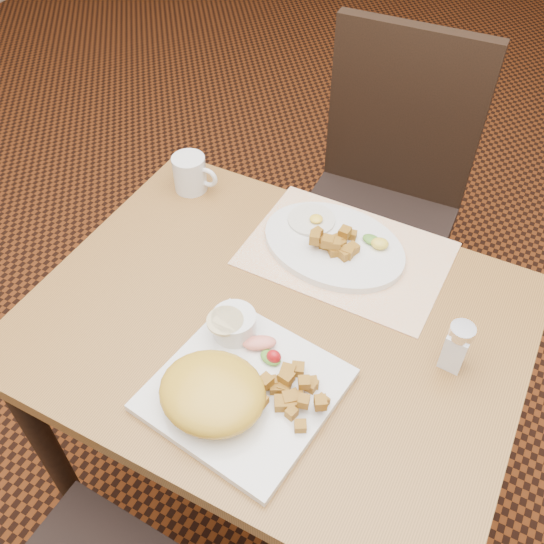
{
  "coord_description": "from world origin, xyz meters",
  "views": [
    {
      "loc": [
        0.32,
        -0.63,
        1.63
      ],
      "look_at": [
        -0.03,
        0.05,
        0.82
      ],
      "focal_mm": 40.0,
      "sensor_mm": 36.0,
      "label": 1
    }
  ],
  "objects_px": {
    "table": "(274,354)",
    "chair_far": "(383,191)",
    "salt_shaker": "(457,346)",
    "plate_oval": "(334,245)",
    "coffee_mug": "(191,174)",
    "plate_square": "(245,390)"
  },
  "relations": [
    {
      "from": "table",
      "to": "chair_far",
      "type": "bearing_deg",
      "value": 91.42
    },
    {
      "from": "table",
      "to": "salt_shaker",
      "type": "distance_m",
      "value": 0.36
    },
    {
      "from": "plate_oval",
      "to": "salt_shaker",
      "type": "bearing_deg",
      "value": -29.46
    },
    {
      "from": "coffee_mug",
      "to": "salt_shaker",
      "type": "bearing_deg",
      "value": -16.81
    },
    {
      "from": "chair_far",
      "to": "coffee_mug",
      "type": "distance_m",
      "value": 0.61
    },
    {
      "from": "chair_far",
      "to": "salt_shaker",
      "type": "bearing_deg",
      "value": 114.92
    },
    {
      "from": "chair_far",
      "to": "plate_oval",
      "type": "xyz_separation_m",
      "value": [
        0.04,
        -0.48,
        0.22
      ]
    },
    {
      "from": "chair_far",
      "to": "coffee_mug",
      "type": "relative_size",
      "value": 9.06
    },
    {
      "from": "plate_square",
      "to": "plate_oval",
      "type": "xyz_separation_m",
      "value": [
        -0.01,
        0.38,
        0.0
      ]
    },
    {
      "from": "coffee_mug",
      "to": "plate_oval",
      "type": "bearing_deg",
      "value": -5.12
    },
    {
      "from": "plate_oval",
      "to": "salt_shaker",
      "type": "distance_m",
      "value": 0.34
    },
    {
      "from": "chair_far",
      "to": "coffee_mug",
      "type": "bearing_deg",
      "value": 51.65
    },
    {
      "from": "chair_far",
      "to": "plate_oval",
      "type": "height_order",
      "value": "chair_far"
    },
    {
      "from": "plate_oval",
      "to": "table",
      "type": "bearing_deg",
      "value": -96.09
    },
    {
      "from": "table",
      "to": "plate_square",
      "type": "height_order",
      "value": "plate_square"
    },
    {
      "from": "chair_far",
      "to": "salt_shaker",
      "type": "height_order",
      "value": "chair_far"
    },
    {
      "from": "salt_shaker",
      "to": "chair_far",
      "type": "bearing_deg",
      "value": 117.43
    },
    {
      "from": "plate_square",
      "to": "plate_oval",
      "type": "bearing_deg",
      "value": 90.92
    },
    {
      "from": "salt_shaker",
      "to": "plate_oval",
      "type": "bearing_deg",
      "value": 150.54
    },
    {
      "from": "salt_shaker",
      "to": "plate_square",
      "type": "bearing_deg",
      "value": -143.19
    },
    {
      "from": "table",
      "to": "salt_shaker",
      "type": "height_order",
      "value": "salt_shaker"
    },
    {
      "from": "coffee_mug",
      "to": "chair_far",
      "type": "bearing_deg",
      "value": 54.16
    }
  ]
}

